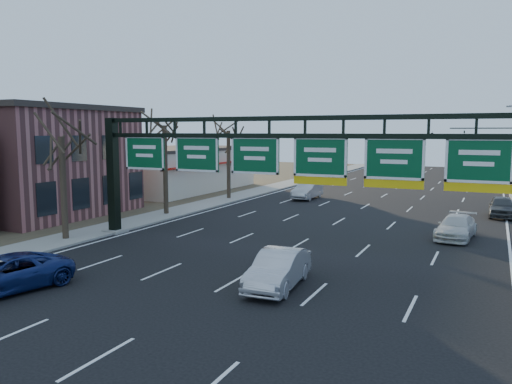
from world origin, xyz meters
The scene contains 16 objects.
ground centered at (0.00, 0.00, 0.00)m, with size 160.00×160.00×0.00m, color black.
sidewalk_left centered at (-12.80, 20.00, 0.06)m, with size 3.00×120.00×0.12m, color gray.
dirt_strip_left centered at (-25.00, 20.00, 0.03)m, with size 21.00×120.00×0.06m, color #473D2B.
lane_markings centered at (0.00, 20.00, 0.01)m, with size 21.60×120.00×0.01m, color white.
sign_gantry centered at (0.16, 8.00, 4.63)m, with size 24.60×1.20×7.20m.
brick_block centered at (-21.50, 11.00, 4.16)m, with size 10.40×12.40×8.30m.
cream_strip centered at (-21.48, 29.00, 2.36)m, with size 10.90×18.40×4.70m.
tree_gantry centered at (-12.80, 5.00, 7.11)m, with size 3.60×3.60×8.48m.
tree_mid centered at (-12.80, 15.00, 7.85)m, with size 3.60×3.60×9.24m.
tree_far centered at (-12.80, 25.00, 7.48)m, with size 3.60×3.60×8.86m.
traffic_signal_mast centered at (5.69, 55.00, 5.50)m, with size 10.16×0.54×7.00m.
car_blue_suv centered at (-7.59, -3.08, 0.72)m, with size 2.39×5.18×1.44m, color navy.
car_silver_sedan centered at (2.02, 2.20, 0.76)m, with size 1.60×4.60×1.52m, color #B0B1B5.
car_white_wagon centered at (7.93, 15.51, 0.68)m, with size 1.92×4.72×1.37m, color silver.
car_grey_far centered at (10.48, 25.21, 0.77)m, with size 1.82×4.53×1.54m, color #3A3D3F.
car_silver_distant centered at (-6.14, 28.35, 0.78)m, with size 1.66×4.75×1.56m, color #AAAAAF.
Camera 1 is at (9.82, -16.16, 6.37)m, focal length 35.00 mm.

